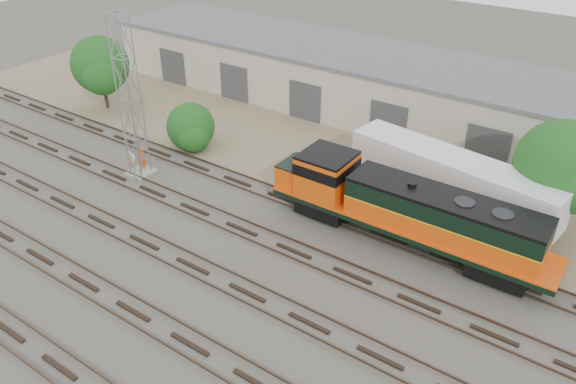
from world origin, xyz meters
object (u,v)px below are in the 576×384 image
Objects in this scene: worker at (143,159)px; semi_trailer at (457,181)px; locomotive at (404,209)px; signal_tower at (130,101)px.

semi_trailer is at bearing -137.28° from worker.
locomotive is 20.01m from signal_tower.
worker is 22.44m from semi_trailer.
locomotive is 1.50× the size of signal_tower.
locomotive reaches higher than semi_trailer.
signal_tower reaches higher than semi_trailer.
worker is 0.13× the size of semi_trailer.
signal_tower is 4.79m from worker.
worker is at bearing 111.91° from signal_tower.
semi_trailer reaches higher than worker.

